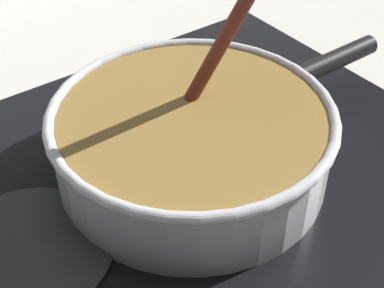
# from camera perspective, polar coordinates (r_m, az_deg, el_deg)

# --- Properties ---
(ground) EXTENTS (2.40, 1.60, 0.04)m
(ground) POSITION_cam_1_polar(r_m,az_deg,el_deg) (0.56, 13.61, -13.32)
(ground) COLOR beige
(hob_plate) EXTENTS (0.56, 0.48, 0.01)m
(hob_plate) POSITION_cam_1_polar(r_m,az_deg,el_deg) (0.60, 0.00, -3.15)
(hob_plate) COLOR black
(hob_plate) RESTS_ON ground
(burner_ring) EXTENTS (0.20, 0.20, 0.01)m
(burner_ring) POSITION_cam_1_polar(r_m,az_deg,el_deg) (0.59, 0.00, -2.44)
(burner_ring) COLOR #592D0C
(burner_ring) RESTS_ON hob_plate
(spare_burner) EXTENTS (0.16, 0.16, 0.01)m
(spare_burner) POSITION_cam_1_polar(r_m,az_deg,el_deg) (0.54, -16.07, -10.15)
(spare_burner) COLOR #262628
(spare_burner) RESTS_ON hob_plate
(cooking_pan) EXTENTS (0.40, 0.28, 0.31)m
(cooking_pan) POSITION_cam_1_polar(r_m,az_deg,el_deg) (0.57, 0.12, 0.48)
(cooking_pan) COLOR silver
(cooking_pan) RESTS_ON hob_plate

